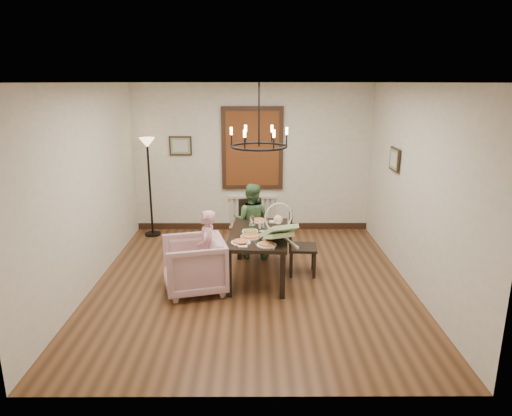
{
  "coord_description": "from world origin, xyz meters",
  "views": [
    {
      "loc": [
        0.04,
        -6.09,
        2.81
      ],
      "look_at": [
        0.06,
        0.25,
        1.05
      ],
      "focal_mm": 32.0,
      "sensor_mm": 36.0,
      "label": 1
    }
  ],
  "objects_px": {
    "armchair": "(194,265)",
    "floor_lamp": "(150,189)",
    "elderly_woman": "(207,256)",
    "seated_man": "(251,227)",
    "dining_table": "(259,238)",
    "chair_far": "(253,226)",
    "chair_right": "(303,244)",
    "baby_bouncer": "(278,230)",
    "drinking_glass": "(267,225)"
  },
  "relations": [
    {
      "from": "chair_far",
      "to": "armchair",
      "type": "relative_size",
      "value": 1.08
    },
    {
      "from": "dining_table",
      "to": "chair_right",
      "type": "bearing_deg",
      "value": 14.08
    },
    {
      "from": "chair_right",
      "to": "baby_bouncer",
      "type": "relative_size",
      "value": 1.62
    },
    {
      "from": "elderly_woman",
      "to": "floor_lamp",
      "type": "distance_m",
      "value": 2.68
    },
    {
      "from": "armchair",
      "to": "chair_far",
      "type": "bearing_deg",
      "value": 137.87
    },
    {
      "from": "armchair",
      "to": "seated_man",
      "type": "height_order",
      "value": "seated_man"
    },
    {
      "from": "chair_right",
      "to": "drinking_glass",
      "type": "bearing_deg",
      "value": 89.45
    },
    {
      "from": "dining_table",
      "to": "seated_man",
      "type": "relative_size",
      "value": 1.49
    },
    {
      "from": "dining_table",
      "to": "baby_bouncer",
      "type": "relative_size",
      "value": 2.63
    },
    {
      "from": "dining_table",
      "to": "chair_right",
      "type": "height_order",
      "value": "chair_right"
    },
    {
      "from": "chair_right",
      "to": "floor_lamp",
      "type": "height_order",
      "value": "floor_lamp"
    },
    {
      "from": "baby_bouncer",
      "to": "armchair",
      "type": "bearing_deg",
      "value": 160.6
    },
    {
      "from": "baby_bouncer",
      "to": "elderly_woman",
      "type": "bearing_deg",
      "value": 155.63
    },
    {
      "from": "chair_far",
      "to": "baby_bouncer",
      "type": "bearing_deg",
      "value": -91.01
    },
    {
      "from": "chair_right",
      "to": "elderly_woman",
      "type": "relative_size",
      "value": 1.01
    },
    {
      "from": "chair_right",
      "to": "floor_lamp",
      "type": "bearing_deg",
      "value": 59.25
    },
    {
      "from": "floor_lamp",
      "to": "chair_right",
      "type": "bearing_deg",
      "value": -34.56
    },
    {
      "from": "chair_far",
      "to": "floor_lamp",
      "type": "bearing_deg",
      "value": 140.44
    },
    {
      "from": "chair_right",
      "to": "chair_far",
      "type": "bearing_deg",
      "value": 42.69
    },
    {
      "from": "chair_far",
      "to": "chair_right",
      "type": "height_order",
      "value": "chair_right"
    },
    {
      "from": "dining_table",
      "to": "seated_man",
      "type": "bearing_deg",
      "value": 101.78
    },
    {
      "from": "chair_right",
      "to": "baby_bouncer",
      "type": "distance_m",
      "value": 0.81
    },
    {
      "from": "armchair",
      "to": "baby_bouncer",
      "type": "xyz_separation_m",
      "value": [
        1.15,
        0.01,
        0.51
      ]
    },
    {
      "from": "baby_bouncer",
      "to": "floor_lamp",
      "type": "bearing_deg",
      "value": 113.46
    },
    {
      "from": "dining_table",
      "to": "chair_far",
      "type": "bearing_deg",
      "value": 99.22
    },
    {
      "from": "chair_right",
      "to": "baby_bouncer",
      "type": "xyz_separation_m",
      "value": [
        -0.4,
        -0.57,
        0.41
      ]
    },
    {
      "from": "elderly_woman",
      "to": "baby_bouncer",
      "type": "bearing_deg",
      "value": 91.06
    },
    {
      "from": "chair_right",
      "to": "armchair",
      "type": "bearing_deg",
      "value": 114.12
    },
    {
      "from": "armchair",
      "to": "elderly_woman",
      "type": "xyz_separation_m",
      "value": [
        0.17,
        0.09,
        0.09
      ]
    },
    {
      "from": "seated_man",
      "to": "floor_lamp",
      "type": "relative_size",
      "value": 0.57
    },
    {
      "from": "dining_table",
      "to": "elderly_woman",
      "type": "height_order",
      "value": "elderly_woman"
    },
    {
      "from": "chair_far",
      "to": "drinking_glass",
      "type": "relative_size",
      "value": 6.38
    },
    {
      "from": "seated_man",
      "to": "drinking_glass",
      "type": "height_order",
      "value": "seated_man"
    },
    {
      "from": "chair_far",
      "to": "dining_table",
      "type": "bearing_deg",
      "value": -99.13
    },
    {
      "from": "dining_table",
      "to": "elderly_woman",
      "type": "distance_m",
      "value": 0.83
    },
    {
      "from": "dining_table",
      "to": "armchair",
      "type": "relative_size",
      "value": 1.85
    },
    {
      "from": "seated_man",
      "to": "drinking_glass",
      "type": "relative_size",
      "value": 7.29
    },
    {
      "from": "dining_table",
      "to": "armchair",
      "type": "xyz_separation_m",
      "value": [
        -0.89,
        -0.46,
        -0.23
      ]
    },
    {
      "from": "armchair",
      "to": "floor_lamp",
      "type": "distance_m",
      "value": 2.7
    },
    {
      "from": "chair_right",
      "to": "elderly_woman",
      "type": "height_order",
      "value": "chair_right"
    },
    {
      "from": "chair_far",
      "to": "armchair",
      "type": "distance_m",
      "value": 1.71
    },
    {
      "from": "dining_table",
      "to": "floor_lamp",
      "type": "distance_m",
      "value": 2.81
    },
    {
      "from": "seated_man",
      "to": "drinking_glass",
      "type": "bearing_deg",
      "value": 119.77
    },
    {
      "from": "chair_far",
      "to": "chair_right",
      "type": "xyz_separation_m",
      "value": [
        0.76,
        -0.94,
        0.02
      ]
    },
    {
      "from": "dining_table",
      "to": "floor_lamp",
      "type": "relative_size",
      "value": 0.85
    },
    {
      "from": "floor_lamp",
      "to": "baby_bouncer",
      "type": "bearing_deg",
      "value": -46.67
    },
    {
      "from": "armchair",
      "to": "seated_man",
      "type": "distance_m",
      "value": 1.51
    },
    {
      "from": "baby_bouncer",
      "to": "dining_table",
      "type": "bearing_deg",
      "value": 100.25
    },
    {
      "from": "elderly_woman",
      "to": "floor_lamp",
      "type": "xyz_separation_m",
      "value": [
        -1.28,
        2.32,
        0.43
      ]
    },
    {
      "from": "chair_right",
      "to": "elderly_woman",
      "type": "distance_m",
      "value": 1.47
    }
  ]
}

